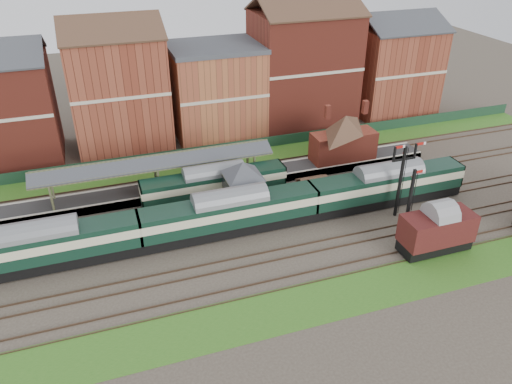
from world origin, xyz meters
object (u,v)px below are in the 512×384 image
object	(u,v)px
signal_box	(243,186)
platform_railcar	(214,184)
dmu_train	(230,213)
semaphore_bracket	(401,177)
goods_van_a	(437,230)

from	to	relation	value
signal_box	platform_railcar	world-z (taller)	signal_box
dmu_train	platform_railcar	distance (m)	6.50
semaphore_bracket	dmu_train	distance (m)	17.71
goods_van_a	dmu_train	bearing A→B (deg)	152.65
platform_railcar	goods_van_a	size ratio (longest dim) A/B	2.35
signal_box	dmu_train	distance (m)	4.09
dmu_train	platform_railcar	world-z (taller)	dmu_train
goods_van_a	semaphore_bracket	bearing A→B (deg)	90.04
semaphore_bracket	platform_railcar	distance (m)	19.68
semaphore_bracket	platform_railcar	size ratio (longest dim) A/B	0.51
signal_box	dmu_train	size ratio (longest dim) A/B	0.11
signal_box	goods_van_a	bearing A→B (deg)	-39.16
semaphore_bracket	dmu_train	size ratio (longest dim) A/B	0.15
platform_railcar	dmu_train	bearing A→B (deg)	-90.56
semaphore_bracket	goods_van_a	bearing A→B (deg)	-89.96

